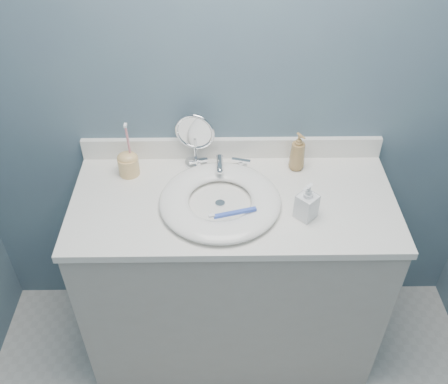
{
  "coord_description": "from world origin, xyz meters",
  "views": [
    {
      "loc": [
        -0.05,
        -0.42,
        2.12
      ],
      "look_at": [
        -0.04,
        0.94,
        0.94
      ],
      "focal_mm": 40.0,
      "sensor_mm": 36.0,
      "label": 1
    }
  ],
  "objects_px": {
    "soap_bottle_amber": "(298,151)",
    "soap_bottle_clear": "(307,201)",
    "makeup_mirror": "(195,138)",
    "toothbrush_holder": "(128,163)"
  },
  "relations": [
    {
      "from": "soap_bottle_clear",
      "to": "toothbrush_holder",
      "type": "height_order",
      "value": "toothbrush_holder"
    },
    {
      "from": "makeup_mirror",
      "to": "toothbrush_holder",
      "type": "relative_size",
      "value": 1.0
    },
    {
      "from": "toothbrush_holder",
      "to": "makeup_mirror",
      "type": "bearing_deg",
      "value": 13.22
    },
    {
      "from": "soap_bottle_amber",
      "to": "soap_bottle_clear",
      "type": "xyz_separation_m",
      "value": [
        -0.0,
        -0.28,
        -0.01
      ]
    },
    {
      "from": "soap_bottle_clear",
      "to": "toothbrush_holder",
      "type": "bearing_deg",
      "value": -155.55
    },
    {
      "from": "makeup_mirror",
      "to": "toothbrush_holder",
      "type": "xyz_separation_m",
      "value": [
        -0.26,
        -0.06,
        -0.07
      ]
    },
    {
      "from": "soap_bottle_amber",
      "to": "soap_bottle_clear",
      "type": "bearing_deg",
      "value": -121.85
    },
    {
      "from": "toothbrush_holder",
      "to": "soap_bottle_amber",
      "type": "bearing_deg",
      "value": 2.4
    },
    {
      "from": "makeup_mirror",
      "to": "soap_bottle_clear",
      "type": "relative_size",
      "value": 1.6
    },
    {
      "from": "soap_bottle_amber",
      "to": "soap_bottle_clear",
      "type": "relative_size",
      "value": 1.12
    }
  ]
}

